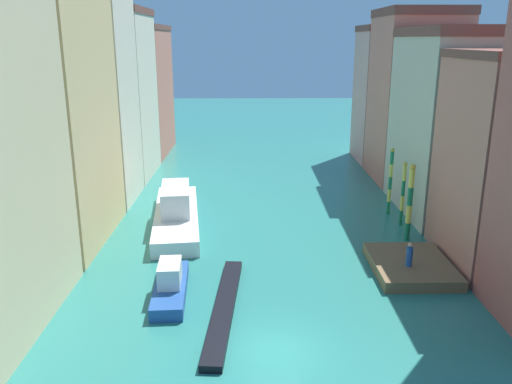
# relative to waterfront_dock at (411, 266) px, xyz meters

# --- Properties ---
(ground_plane) EXTENTS (154.00, 154.00, 0.00)m
(ground_plane) POSITION_rel_waterfront_dock_xyz_m (-8.28, 16.31, -0.32)
(ground_plane) COLOR #28756B
(building_left_1) EXTENTS (7.11, 10.72, 17.57)m
(building_left_1) POSITION_rel_waterfront_dock_xyz_m (-22.57, 5.44, 8.47)
(building_left_1) COLOR #DBB77A
(building_left_1) RESTS_ON ground
(building_left_2) EXTENTS (7.11, 7.17, 19.33)m
(building_left_2) POSITION_rel_waterfront_dock_xyz_m (-22.57, 14.66, 9.36)
(building_left_2) COLOR beige
(building_left_2) RESTS_ON ground
(building_left_3) EXTENTS (7.11, 9.46, 15.90)m
(building_left_3) POSITION_rel_waterfront_dock_xyz_m (-22.57, 23.06, 7.64)
(building_left_3) COLOR beige
(building_left_3) RESTS_ON ground
(building_left_4) EXTENTS (7.11, 11.61, 14.62)m
(building_left_4) POSITION_rel_waterfront_dock_xyz_m (-22.57, 33.55, 7.00)
(building_left_4) COLOR #C6705B
(building_left_4) RESTS_ON ground
(building_right_2) EXTENTS (7.11, 11.15, 13.97)m
(building_right_2) POSITION_rel_waterfront_dock_xyz_m (6.00, 11.28, 6.68)
(building_right_2) COLOR #BCB299
(building_right_2) RESTS_ON ground
(building_right_3) EXTENTS (7.11, 8.74, 15.77)m
(building_right_3) POSITION_rel_waterfront_dock_xyz_m (6.00, 21.23, 7.58)
(building_right_3) COLOR #C6705B
(building_right_3) RESTS_ON ground
(building_right_4) EXTENTS (7.11, 7.51, 14.49)m
(building_right_4) POSITION_rel_waterfront_dock_xyz_m (6.00, 29.45, 6.94)
(building_right_4) COLOR tan
(building_right_4) RESTS_ON ground
(waterfront_dock) EXTENTS (4.43, 5.77, 0.64)m
(waterfront_dock) POSITION_rel_waterfront_dock_xyz_m (0.00, 0.00, 0.00)
(waterfront_dock) COLOR brown
(waterfront_dock) RESTS_ON ground
(person_on_dock) EXTENTS (0.36, 0.36, 1.41)m
(person_on_dock) POSITION_rel_waterfront_dock_xyz_m (-0.37, -0.72, 0.97)
(person_on_dock) COLOR #234C93
(person_on_dock) RESTS_ON waterfront_dock
(mooring_pole_0) EXTENTS (0.39, 0.39, 5.28)m
(mooring_pole_0) POSITION_rel_waterfront_dock_xyz_m (1.19, 4.89, 2.38)
(mooring_pole_0) COLOR #197247
(mooring_pole_0) RESTS_ON ground
(mooring_pole_1) EXTENTS (0.29, 0.29, 4.73)m
(mooring_pole_1) POSITION_rel_waterfront_dock_xyz_m (1.60, 7.86, 2.09)
(mooring_pole_1) COLOR #197247
(mooring_pole_1) RESTS_ON ground
(mooring_pole_2) EXTENTS (0.30, 0.30, 5.20)m
(mooring_pole_2) POSITION_rel_waterfront_dock_xyz_m (1.35, 10.46, 2.33)
(mooring_pole_2) COLOR #197247
(mooring_pole_2) RESTS_ON ground
(vaporetto_white) EXTENTS (4.53, 13.04, 2.89)m
(vaporetto_white) POSITION_rel_waterfront_dock_xyz_m (-14.80, 8.19, 0.64)
(vaporetto_white) COLOR white
(vaporetto_white) RESTS_ON ground
(gondola_black) EXTENTS (1.62, 10.47, 0.36)m
(gondola_black) POSITION_rel_waterfront_dock_xyz_m (-10.72, -4.52, -0.14)
(gondola_black) COLOR black
(gondola_black) RESTS_ON ground
(motorboat_0) EXTENTS (1.99, 5.87, 1.84)m
(motorboat_0) POSITION_rel_waterfront_dock_xyz_m (-13.64, -2.84, 0.30)
(motorboat_0) COLOR #234C93
(motorboat_0) RESTS_ON ground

